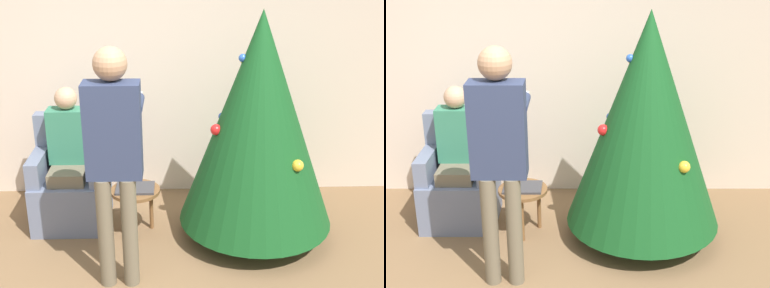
{
  "view_description": "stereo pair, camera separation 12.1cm",
  "coord_description": "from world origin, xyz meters",
  "views": [
    {
      "loc": [
        0.3,
        -2.92,
        2.52
      ],
      "look_at": [
        0.42,
        0.92,
        1.01
      ],
      "focal_mm": 50.0,
      "sensor_mm": 36.0,
      "label": 1
    },
    {
      "loc": [
        0.42,
        -2.92,
        2.52
      ],
      "look_at": [
        0.42,
        0.92,
        1.01
      ],
      "focal_mm": 50.0,
      "sensor_mm": 36.0,
      "label": 2
    }
  ],
  "objects": [
    {
      "name": "side_stool",
      "position": [
        -0.07,
        1.32,
        0.37
      ],
      "size": [
        0.43,
        0.43,
        0.44
      ],
      "color": "brown",
      "rests_on": "ground_plane"
    },
    {
      "name": "person_standing",
      "position": [
        -0.15,
        0.62,
        1.1
      ],
      "size": [
        0.42,
        0.57,
        1.82
      ],
      "color": "#6B604C",
      "rests_on": "ground_plane"
    },
    {
      "name": "person_seated",
      "position": [
        -0.67,
        1.55,
        0.71
      ],
      "size": [
        0.36,
        0.46,
        1.28
      ],
      "color": "#6B604C",
      "rests_on": "ground_plane"
    },
    {
      "name": "armchair",
      "position": [
        -0.67,
        1.58,
        0.36
      ],
      "size": [
        0.66,
        0.62,
        1.0
      ],
      "color": "slate",
      "rests_on": "ground_plane"
    },
    {
      "name": "christmas_tree",
      "position": [
        0.99,
        1.27,
        1.08
      ],
      "size": [
        1.33,
        1.33,
        1.99
      ],
      "color": "brown",
      "rests_on": "ground_plane"
    },
    {
      "name": "wall_back",
      "position": [
        0.0,
        2.23,
        1.35
      ],
      "size": [
        8.0,
        0.06,
        2.7
      ],
      "color": "beige",
      "rests_on": "ground_plane"
    },
    {
      "name": "laptop",
      "position": [
        -0.07,
        1.32,
        0.45
      ],
      "size": [
        0.34,
        0.25,
        0.02
      ],
      "color": "#38383D",
      "rests_on": "side_stool"
    }
  ]
}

